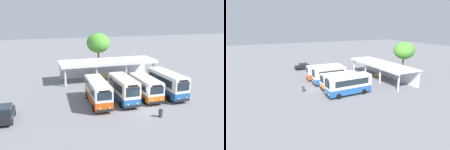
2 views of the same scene
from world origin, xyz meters
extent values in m
plane|color=slate|center=(0.00, 0.00, 0.00)|extent=(180.00, 180.00, 0.00)
cylinder|color=black|center=(-3.63, 1.14, 0.45)|extent=(0.25, 0.91, 0.90)
cylinder|color=black|center=(-5.67, 1.21, 0.45)|extent=(0.25, 0.91, 0.90)
cylinder|color=black|center=(-3.47, 5.77, 0.45)|extent=(0.25, 0.91, 0.90)
cylinder|color=black|center=(-5.50, 5.85, 0.45)|extent=(0.25, 0.91, 0.90)
cube|color=#D14C14|center=(-4.57, 3.49, 0.92)|extent=(2.40, 7.55, 1.08)
cube|color=silver|center=(-4.57, 3.49, 2.22)|extent=(2.40, 7.55, 1.51)
cube|color=silver|center=(-4.57, 3.49, 3.03)|extent=(2.33, 7.32, 0.12)
cube|color=black|center=(-4.70, -0.27, 0.52)|extent=(2.03, 0.17, 0.28)
cube|color=#1E2833|center=(-4.70, -0.23, 2.27)|extent=(1.75, 0.11, 0.98)
cube|color=black|center=(-4.70, -0.23, 2.85)|extent=(1.28, 0.10, 0.24)
cube|color=#1E2833|center=(-3.51, 3.56, 2.27)|extent=(0.25, 5.98, 0.83)
cube|color=#1E2833|center=(-5.62, 3.63, 2.27)|extent=(0.25, 5.98, 0.83)
sphere|color=#EAEACC|center=(-4.12, -0.28, 0.83)|extent=(0.20, 0.20, 0.20)
sphere|color=#EAEACC|center=(-5.29, -0.24, 0.83)|extent=(0.20, 0.20, 0.20)
cylinder|color=black|center=(-0.13, 1.22, 0.45)|extent=(0.23, 0.90, 0.90)
cylinder|color=black|center=(-2.20, 1.20, 0.45)|extent=(0.23, 0.90, 0.90)
cylinder|color=black|center=(-0.17, 5.22, 0.45)|extent=(0.23, 0.90, 0.90)
cylinder|color=black|center=(-2.23, 5.20, 0.45)|extent=(0.23, 0.90, 0.90)
cube|color=#23569E|center=(-1.18, 3.21, 0.88)|extent=(2.22, 6.47, 1.00)
cube|color=beige|center=(-1.18, 3.21, 2.30)|extent=(2.22, 6.47, 1.83)
cube|color=beige|center=(-1.18, 3.21, 3.27)|extent=(2.16, 6.27, 0.12)
cube|color=black|center=(-1.15, -0.04, 0.52)|extent=(2.06, 0.12, 0.28)
cube|color=#1E2833|center=(-1.15, 0.00, 2.35)|extent=(1.78, 0.07, 1.19)
cube|color=black|center=(-1.15, 0.00, 3.09)|extent=(1.30, 0.06, 0.24)
cube|color=#1E2833|center=(-0.11, 3.32, 2.35)|extent=(0.09, 5.16, 1.01)
cube|color=#1E2833|center=(-2.26, 3.30, 2.35)|extent=(0.09, 5.16, 1.01)
sphere|color=#EAEACC|center=(-0.56, -0.03, 0.83)|extent=(0.20, 0.20, 0.20)
sphere|color=#EAEACC|center=(-1.75, -0.04, 0.83)|extent=(0.20, 0.20, 0.20)
cylinder|color=black|center=(3.30, 1.65, 0.45)|extent=(0.23, 0.90, 0.90)
cylinder|color=black|center=(1.13, 1.63, 0.45)|extent=(0.23, 0.90, 0.90)
cylinder|color=black|center=(3.27, 5.74, 0.45)|extent=(0.23, 0.90, 0.90)
cylinder|color=black|center=(1.11, 5.73, 0.45)|extent=(0.23, 0.90, 0.90)
cube|color=orange|center=(2.20, 3.69, 0.83)|extent=(2.30, 6.62, 0.90)
cube|color=silver|center=(2.20, 3.69, 2.05)|extent=(2.30, 6.62, 1.52)
cube|color=silver|center=(2.20, 3.69, 2.87)|extent=(2.23, 6.42, 0.12)
cube|color=black|center=(2.22, 0.35, 0.52)|extent=(2.15, 0.11, 0.28)
cube|color=#1E2833|center=(2.22, 0.40, 2.10)|extent=(1.86, 0.06, 0.99)
cube|color=black|center=(2.22, 0.40, 2.69)|extent=(1.36, 0.06, 0.24)
cube|color=#1E2833|center=(3.32, 3.79, 2.10)|extent=(0.07, 5.29, 0.84)
cube|color=#1E2833|center=(1.08, 3.78, 2.10)|extent=(0.07, 5.29, 0.84)
sphere|color=#EAEACC|center=(2.85, 0.37, 0.83)|extent=(0.20, 0.20, 0.20)
sphere|color=#EAEACC|center=(1.60, 0.36, 0.83)|extent=(0.20, 0.20, 0.20)
cylinder|color=black|center=(6.74, 1.52, 0.45)|extent=(0.25, 0.91, 0.90)
cylinder|color=black|center=(4.62, 1.44, 0.45)|extent=(0.25, 0.91, 0.90)
cylinder|color=black|center=(6.56, 6.28, 0.45)|extent=(0.25, 0.91, 0.90)
cylinder|color=black|center=(4.44, 6.20, 0.45)|extent=(0.25, 0.91, 0.90)
cube|color=#23569E|center=(5.59, 3.86, 0.90)|extent=(2.52, 7.77, 1.04)
cube|color=silver|center=(5.59, 3.86, 2.33)|extent=(2.52, 7.77, 1.81)
cube|color=silver|center=(5.59, 3.86, 3.30)|extent=(2.44, 7.54, 0.12)
cube|color=black|center=(5.74, -0.01, 0.52)|extent=(2.12, 0.18, 0.28)
cube|color=#1E2833|center=(5.74, 0.03, 2.38)|extent=(1.83, 0.12, 1.18)
cube|color=black|center=(5.74, 0.03, 3.12)|extent=(1.34, 0.10, 0.24)
cube|color=#1E2833|center=(6.69, 4.00, 2.38)|extent=(0.28, 6.15, 1.00)
cube|color=#1E2833|center=(4.48, 3.92, 2.38)|extent=(0.28, 6.15, 1.00)
sphere|color=#EAEACC|center=(6.35, 0.02, 0.83)|extent=(0.20, 0.20, 0.20)
sphere|color=#EAEACC|center=(5.13, -0.02, 0.83)|extent=(0.20, 0.20, 0.20)
cylinder|color=black|center=(-14.70, 0.23, 0.32)|extent=(0.21, 0.65, 0.64)
cylinder|color=black|center=(-16.36, 0.30, 0.32)|extent=(0.21, 0.65, 0.64)
cylinder|color=black|center=(-14.60, 2.72, 0.32)|extent=(0.21, 0.65, 0.64)
cylinder|color=black|center=(-16.26, 2.79, 0.32)|extent=(0.21, 0.65, 0.64)
cube|color=black|center=(-15.48, 1.51, 0.67)|extent=(1.92, 4.09, 0.70)
cube|color=#1E2833|center=(-15.47, 1.71, 1.32)|extent=(1.58, 2.15, 0.60)
cylinder|color=silver|center=(-7.64, 12.48, 1.60)|extent=(0.36, 0.36, 3.20)
cylinder|color=silver|center=(-2.48, 12.48, 1.60)|extent=(0.36, 0.36, 3.20)
cylinder|color=silver|center=(2.68, 12.48, 1.60)|extent=(0.36, 0.36, 3.20)
cylinder|color=silver|center=(7.84, 12.48, 1.60)|extent=(0.36, 0.36, 3.20)
cube|color=white|center=(0.10, 16.95, 1.60)|extent=(16.29, 0.20, 3.20)
cube|color=white|center=(0.10, 14.62, 3.30)|extent=(16.79, 5.38, 0.20)
cube|color=white|center=(0.10, 11.98, 3.06)|extent=(16.79, 0.10, 0.28)
cylinder|color=slate|center=(-0.97, 14.13, 0.22)|extent=(0.03, 0.03, 0.44)
cylinder|color=slate|center=(-1.32, 14.13, 0.22)|extent=(0.03, 0.03, 0.44)
cylinder|color=slate|center=(-0.97, 14.48, 0.22)|extent=(0.03, 0.03, 0.44)
cylinder|color=slate|center=(-1.32, 14.48, 0.22)|extent=(0.03, 0.03, 0.44)
cube|color=yellow|center=(-1.14, 14.30, 0.46)|extent=(0.45, 0.45, 0.04)
cube|color=yellow|center=(-1.14, 14.50, 0.66)|extent=(0.44, 0.05, 0.40)
cylinder|color=slate|center=(-0.36, 14.05, 0.22)|extent=(0.03, 0.03, 0.44)
cylinder|color=slate|center=(-0.71, 14.05, 0.22)|extent=(0.03, 0.03, 0.44)
cylinder|color=slate|center=(-0.35, 14.40, 0.22)|extent=(0.03, 0.03, 0.44)
cylinder|color=slate|center=(-0.70, 14.41, 0.22)|extent=(0.03, 0.03, 0.44)
cube|color=yellow|center=(-0.53, 14.23, 0.46)|extent=(0.45, 0.45, 0.04)
cube|color=yellow|center=(-0.53, 14.43, 0.66)|extent=(0.44, 0.05, 0.40)
cylinder|color=slate|center=(0.26, 14.17, 0.22)|extent=(0.03, 0.03, 0.44)
cylinder|color=slate|center=(-0.09, 14.18, 0.22)|extent=(0.03, 0.03, 0.44)
cylinder|color=slate|center=(0.27, 14.53, 0.22)|extent=(0.03, 0.03, 0.44)
cylinder|color=slate|center=(-0.09, 14.53, 0.22)|extent=(0.03, 0.03, 0.44)
cube|color=yellow|center=(0.09, 14.35, 0.46)|extent=(0.45, 0.45, 0.04)
cube|color=yellow|center=(0.09, 14.55, 0.66)|extent=(0.44, 0.05, 0.40)
cylinder|color=brown|center=(-0.03, 20.87, 2.01)|extent=(0.32, 0.32, 4.03)
ellipsoid|color=#4C9933|center=(-0.03, 20.87, 5.73)|extent=(4.55, 4.55, 3.87)
cylinder|color=#3F3F47|center=(1.18, -2.65, 0.42)|extent=(0.48, 0.48, 0.85)
torus|color=black|center=(1.18, -2.65, 0.87)|extent=(0.49, 0.49, 0.06)
camera|label=1|loc=(-11.68, -25.22, 11.42)|focal=38.88mm
camera|label=2|loc=(31.02, -9.91, 11.19)|focal=29.55mm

